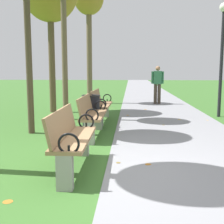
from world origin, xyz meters
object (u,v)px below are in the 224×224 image
(pedestrian_walking, at_px, (157,83))
(trash_bin, at_px, (91,111))
(park_bench_2, at_px, (92,115))
(tree_5, at_px, (89,4))
(park_bench_3, at_px, (101,104))
(park_bench_1, at_px, (71,138))
(lamp_post, at_px, (222,42))

(pedestrian_walking, bearing_deg, trash_bin, -112.06)
(park_bench_2, distance_m, tree_5, 7.70)
(park_bench_3, distance_m, pedestrian_walking, 4.81)
(park_bench_1, height_order, park_bench_2, same)
(park_bench_3, height_order, pedestrian_walking, pedestrian_walking)
(park_bench_1, bearing_deg, trash_bin, 92.61)
(park_bench_3, xyz_separation_m, pedestrian_walking, (2.01, 4.34, 0.44))
(park_bench_3, bearing_deg, trash_bin, -98.56)
(park_bench_2, relative_size, tree_5, 0.31)
(park_bench_3, bearing_deg, lamp_post, 15.54)
(park_bench_1, xyz_separation_m, park_bench_2, (-0.00, 2.23, 0.00))
(pedestrian_walking, relative_size, trash_bin, 1.93)
(tree_5, distance_m, trash_bin, 6.87)
(park_bench_2, bearing_deg, lamp_post, 39.33)
(park_bench_3, height_order, lamp_post, lamp_post)
(park_bench_2, height_order, park_bench_3, same)
(tree_5, xyz_separation_m, lamp_post, (4.62, -3.63, -1.99))
(park_bench_1, height_order, park_bench_3, same)
(park_bench_1, bearing_deg, park_bench_3, 90.00)
(park_bench_1, relative_size, pedestrian_walking, 0.99)
(trash_bin, bearing_deg, pedestrian_walking, 67.94)
(trash_bin, relative_size, lamp_post, 0.24)
(park_bench_1, xyz_separation_m, lamp_post, (3.65, 5.22, 1.82))
(trash_bin, bearing_deg, park_bench_1, -87.39)
(tree_5, relative_size, lamp_post, 1.50)
(tree_5, relative_size, trash_bin, 6.22)
(tree_5, bearing_deg, pedestrian_walking, -5.75)
(park_bench_3, height_order, tree_5, tree_5)
(park_bench_1, bearing_deg, park_bench_2, 90.00)
(park_bench_2, relative_size, trash_bin, 1.91)
(park_bench_3, height_order, trash_bin, park_bench_3)
(tree_5, height_order, pedestrian_walking, tree_5)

